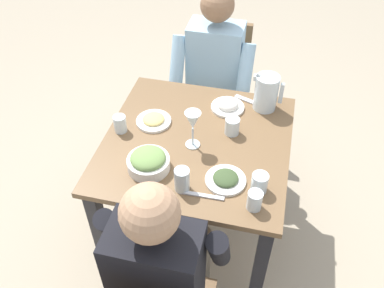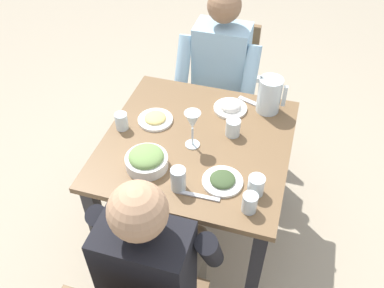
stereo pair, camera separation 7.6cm
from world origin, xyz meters
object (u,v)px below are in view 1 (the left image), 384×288
Objects in this scene: dining_table at (197,159)px; plate_dolmas at (226,179)px; chair_far at (217,82)px; plate_fries at (154,120)px; diner_near at (165,263)px; water_glass_by_pitcher at (232,126)px; salad_bowl at (148,161)px; plate_yoghurt at (228,105)px; water_glass_far_left at (120,124)px; diner_far at (211,81)px; water_glass_near_right at (255,200)px; water_glass_center at (182,180)px; wine_glass at (193,122)px; water_glass_near_left at (260,183)px; water_pitcher at (266,93)px.

dining_table is 4.96× the size of plate_dolmas.
chair_far is 0.80m from plate_fries.
diner_near is at bearing -87.26° from chair_far.
plate_dolmas is 2.08× the size of water_glass_by_pitcher.
salad_bowl reaches higher than plate_yoghurt.
plate_yoghurt reaches higher than plate_dolmas.
plate_yoghurt is 1.99× the size of water_glass_far_left.
dining_table is at bearing 53.14° from salad_bowl.
water_glass_near_right is at bearing -68.90° from diner_far.
dining_table is 5.02× the size of plate_fries.
water_glass_center is at bearing -154.39° from plate_dolmas.
plate_fries is at bearing 35.48° from water_glass_far_left.
plate_yoghurt is (0.34, 0.20, 0.01)m from plate_fries.
water_glass_near_left is at bearing -31.23° from wine_glass.
water_glass_by_pitcher is (0.21, -0.52, 0.13)m from diner_far.
plate_yoghurt is at bearing 31.59° from water_glass_far_left.
plate_fries is at bearing 122.59° from water_glass_center.
wine_glass is at bearing -86.50° from diner_far.
plate_fries is 1.58× the size of water_glass_center.
diner_near is 6.77× the size of plate_fries.
diner_near is 0.75m from plate_fries.
diner_far is 6.77× the size of plate_fries.
diner_far reaches higher than water_glass_near_left.
plate_fries is (-0.19, -0.54, 0.10)m from diner_far.
water_glass_center reaches higher than water_glass_near_right.
water_glass_near_right is (0.56, -0.42, 0.03)m from plate_fries.
diner_far reaches higher than plate_yoghurt.
plate_yoghurt is 0.89× the size of wine_glass.
salad_bowl is 2.19× the size of water_glass_far_left.
wine_glass is (-0.02, 0.27, 0.09)m from water_glass_center.
chair_far is 8.05× the size of water_glass_center.
chair_far is at bearing 83.65° from salad_bowl.
water_glass_near_right is (0.37, -1.16, 0.28)m from chair_far.
diner_far is 0.69m from wine_glass.
wine_glass reaches higher than dining_table.
water_glass_by_pitcher is (0.14, 0.71, 0.13)m from diner_near.
water_glass_near_right is 0.76m from water_glass_far_left.
chair_far reaches higher than water_glass_center.
water_glass_by_pitcher is at bearing 110.73° from water_glass_near_right.
salad_bowl is 0.35m from plate_dolmas.
water_glass_by_pitcher is (0.05, -0.18, 0.02)m from plate_yoghurt.
chair_far is 0.75× the size of diner_far.
water_glass_far_left is at bearing -152.41° from water_pitcher.
water_glass_center is (-0.28, -0.64, -0.04)m from water_pitcher.
water_glass_far_left is at bearing 135.36° from salad_bowl.
dining_table is 4.66× the size of water_pitcher.
wine_glass is at bearing -2.79° from water_glass_far_left.
dining_table is at bearing 91.60° from diner_near.
chair_far is 1.45m from diner_near.
water_glass_far_left is at bearing 143.06° from water_glass_center.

